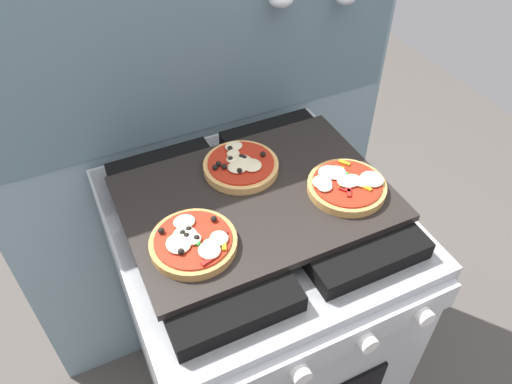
# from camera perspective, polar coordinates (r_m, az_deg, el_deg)

# --- Properties ---
(kitchen_backsplash) EXTENTS (1.10, 0.08, 1.55)m
(kitchen_backsplash) POSITION_cam_1_polar(r_m,az_deg,el_deg) (1.34, -6.09, 4.56)
(kitchen_backsplash) COLOR #7A939E
(kitchen_backsplash) RESTS_ON ground_plane
(stove) EXTENTS (0.60, 0.64, 0.90)m
(stove) POSITION_cam_1_polar(r_m,az_deg,el_deg) (1.39, 0.03, -14.44)
(stove) COLOR #B7BABF
(stove) RESTS_ON ground_plane
(baking_tray) EXTENTS (0.54, 0.38, 0.02)m
(baking_tray) POSITION_cam_1_polar(r_m,az_deg,el_deg) (1.03, 0.00, -0.73)
(baking_tray) COLOR black
(baking_tray) RESTS_ON stove
(pizza_left) EXTENTS (0.16, 0.16, 0.03)m
(pizza_left) POSITION_cam_1_polar(r_m,az_deg,el_deg) (0.93, -7.17, -5.69)
(pizza_left) COLOR #C18947
(pizza_left) RESTS_ON baking_tray
(pizza_right) EXTENTS (0.16, 0.16, 0.03)m
(pizza_right) POSITION_cam_1_polar(r_m,az_deg,el_deg) (1.04, 10.32, 0.81)
(pizza_right) COLOR tan
(pizza_right) RESTS_ON baking_tray
(pizza_center) EXTENTS (0.16, 0.16, 0.03)m
(pizza_center) POSITION_cam_1_polar(r_m,az_deg,el_deg) (1.08, -1.77, 3.10)
(pizza_center) COLOR tan
(pizza_center) RESTS_ON baking_tray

